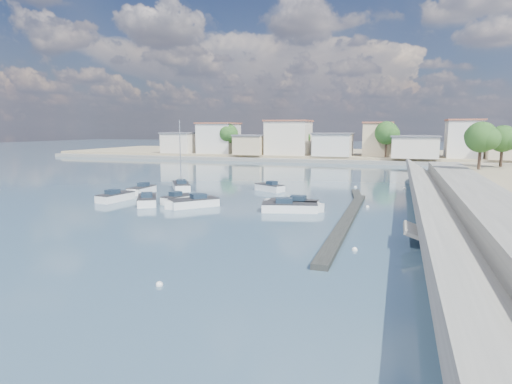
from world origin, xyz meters
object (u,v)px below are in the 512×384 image
at_px(motorboat_e, 117,197).
at_px(motorboat_h, 293,208).
at_px(motorboat_f, 268,188).
at_px(motorboat_b, 180,199).
at_px(motorboat_c, 291,204).
at_px(sailboat, 181,186).
at_px(motorboat_d, 191,203).
at_px(motorboat_a, 147,200).
at_px(motorboat_g, 141,191).

height_order(motorboat_e, motorboat_h, same).
bearing_deg(motorboat_f, motorboat_b, -118.28).
xyz_separation_m(motorboat_c, motorboat_e, (-18.89, -1.56, -0.00)).
bearing_deg(sailboat, motorboat_h, -30.72).
xyz_separation_m(motorboat_e, motorboat_f, (13.37, 12.24, -0.00)).
xyz_separation_m(motorboat_c, motorboat_d, (-9.52, -2.49, -0.00)).
relative_size(motorboat_a, motorboat_e, 1.00).
relative_size(motorboat_a, motorboat_h, 0.83).
bearing_deg(motorboat_e, motorboat_f, 42.49).
relative_size(motorboat_b, motorboat_d, 0.84).
height_order(motorboat_a, motorboat_e, same).
distance_m(motorboat_c, motorboat_f, 12.02).
xyz_separation_m(motorboat_c, sailboat, (-16.70, 8.67, 0.04)).
distance_m(motorboat_b, motorboat_e, 7.21).
relative_size(motorboat_a, motorboat_f, 1.16).
xyz_separation_m(motorboat_a, sailboat, (-2.04, 11.01, 0.04)).
height_order(motorboat_d, motorboat_f, same).
distance_m(motorboat_a, motorboat_e, 4.30).
distance_m(motorboat_e, motorboat_f, 18.13).
relative_size(motorboat_c, motorboat_f, 1.28).
relative_size(motorboat_b, motorboat_f, 0.97).
xyz_separation_m(motorboat_g, sailboat, (2.55, 5.24, 0.04)).
bearing_deg(motorboat_e, motorboat_h, -0.10).
height_order(motorboat_b, motorboat_c, same).
relative_size(motorboat_d, motorboat_e, 1.00).
relative_size(motorboat_a, motorboat_c, 0.91).
bearing_deg(motorboat_b, motorboat_c, 4.04).
bearing_deg(motorboat_a, motorboat_b, 27.21).
distance_m(motorboat_c, motorboat_e, 18.95).
height_order(motorboat_a, motorboat_d, same).
bearing_deg(motorboat_f, motorboat_a, -125.06).
relative_size(motorboat_d, motorboat_h, 0.83).
distance_m(motorboat_a, motorboat_d, 5.14).
bearing_deg(sailboat, motorboat_g, -115.94).
distance_m(motorboat_a, motorboat_c, 14.85).
xyz_separation_m(motorboat_b, motorboat_h, (12.29, -0.77, 0.00)).
relative_size(motorboat_c, motorboat_d, 1.11).
xyz_separation_m(motorboat_a, motorboat_d, (5.14, -0.15, -0.00)).
distance_m(motorboat_a, motorboat_b, 3.32).
bearing_deg(motorboat_a, motorboat_g, 128.50).
relative_size(motorboat_g, motorboat_h, 0.79).
xyz_separation_m(motorboat_a, motorboat_e, (-4.23, 0.78, -0.00)).
bearing_deg(motorboat_f, motorboat_d, -106.90).
bearing_deg(motorboat_d, motorboat_f, 73.10).
xyz_separation_m(motorboat_e, sailboat, (2.19, 10.23, 0.04)).
xyz_separation_m(motorboat_b, motorboat_c, (11.71, 0.83, 0.00)).
bearing_deg(motorboat_c, motorboat_h, -70.11).
height_order(motorboat_g, motorboat_h, same).
bearing_deg(motorboat_g, motorboat_d, -31.31).
bearing_deg(motorboat_h, motorboat_d, -174.95).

